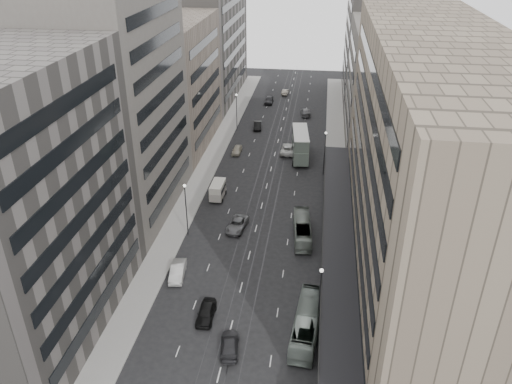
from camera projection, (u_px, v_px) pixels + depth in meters
The scene contains 28 objects.
ground at pixel (240, 292), 61.86m from camera, with size 220.00×220.00×0.00m, color black.
sidewalk_right at pixel (336, 169), 93.18m from camera, with size 4.00×125.00×0.15m, color gray.
sidewalk_left at pixel (210, 162), 96.03m from camera, with size 4.00×125.00×0.15m, color gray.
department_store at pixel (427, 166), 59.27m from camera, with size 19.20×60.00×30.00m.
building_right_mid at pixel (388, 86), 99.12m from camera, with size 15.00×28.00×24.00m, color #545049.
building_right_far at pixel (377, 45), 124.40m from camera, with size 15.00×32.00×28.00m, color #625E59.
building_left_a at pixel (15, 208), 50.35m from camera, with size 15.00×28.00×30.00m, color #625E59.
building_left_b at pixel (114, 105), 73.01m from camera, with size 15.00×26.00×34.00m, color #545049.
building_left_c at pixel (170, 84), 98.73m from camera, with size 15.00×28.00×25.00m, color #736659.
building_left_d at pixel (206, 43), 126.87m from camera, with size 15.00×38.00×28.00m, color #625E59.
lamp_right_near at pixel (320, 292), 53.89m from camera, with size 0.44×0.44×8.32m.
lamp_right_far at pixel (325, 148), 88.86m from camera, with size 0.44×0.44×8.32m.
lamp_left_near at pixel (186, 204), 71.05m from camera, with size 0.44×0.44×8.32m.
lamp_left_far at pixel (237, 108), 108.64m from camera, with size 0.44×0.44×8.32m.
bus_near at pixel (307, 323), 54.99m from camera, with size 2.54×10.84×3.02m, color gray.
bus_far at pixel (302, 229), 72.24m from camera, with size 2.29×9.78×2.73m, color gray.
double_decker at pixel (300, 144), 96.20m from camera, with size 3.96×10.34×5.53m.
panel_van at pixel (218, 190), 82.63m from camera, with size 2.25×4.50×2.82m.
sedan_0 at pixel (206, 312), 57.51m from camera, with size 1.87×4.65×1.58m, color black.
sedan_1 at pixel (178, 271), 64.36m from camera, with size 1.72×4.94×1.63m, color beige.
sedan_2 at pixel (237, 225), 74.53m from camera, with size 2.44×5.28×1.47m, color slate.
sedan_3 at pixel (230, 345), 53.20m from camera, with size 1.96×4.83×1.40m, color #272729.
sedan_4 at pixel (237, 150), 99.45m from camera, with size 1.68×4.17×1.42m, color #B6AC96.
sedan_5 at pixel (258, 126), 111.45m from camera, with size 1.64×4.70×1.55m, color black.
sedan_6 at pixel (288, 149), 99.69m from camera, with size 2.77×6.00×1.67m, color silver.
sedan_7 at pixel (306, 112), 119.57m from camera, with size 2.20×5.41×1.57m, color #5F5F62.
sedan_8 at pixel (269, 100), 127.61m from camera, with size 2.02×5.03×1.71m, color #29292C.
sedan_9 at pixel (285, 92), 134.35m from camera, with size 1.48×4.24×1.40m, color #BDB29D.
Camera 1 is at (8.54, -47.98, 40.15)m, focal length 35.00 mm.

